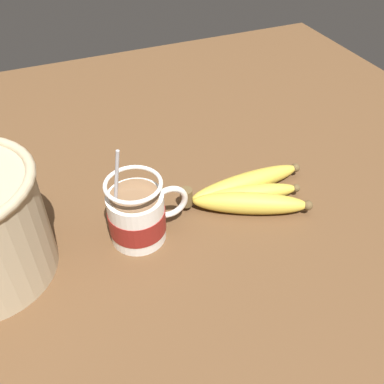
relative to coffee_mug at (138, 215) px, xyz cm
name	(u,v)px	position (x,y,z in cm)	size (l,w,h in cm)	color
table	(185,224)	(7.83, 1.18, -5.97)	(131.22, 131.22, 3.32)	brown
coffee_mug	(138,215)	(0.00, 0.00, 0.00)	(12.18, 8.40, 16.25)	white
banana_bunch	(247,193)	(18.51, 0.70, -2.60)	(22.62, 12.32, 4.08)	brown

